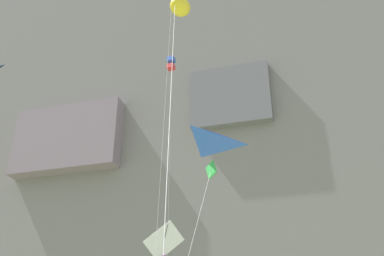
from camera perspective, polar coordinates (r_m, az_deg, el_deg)
The scene contains 4 objects.
cliff_face at distance 64.95m, azimuth 6.79°, elevation -2.69°, with size 180.00×24.22×60.87m.
kite_delta_high_right at distance 15.23m, azimuth 1.20°, elevation -5.86°, with size 1.93×5.10×9.00m.
kite_box_front_field at distance 45.67m, azimuth -2.61°, elevation 7.78°, with size 1.09×1.80×30.44m.
kite_diamond_mid_center at distance 27.81m, azimuth -3.54°, elevation -14.00°, with size 2.20×2.43×10.92m.
Camera 1 is at (8.32, 0.12, 2.95)m, focal length 43.17 mm.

